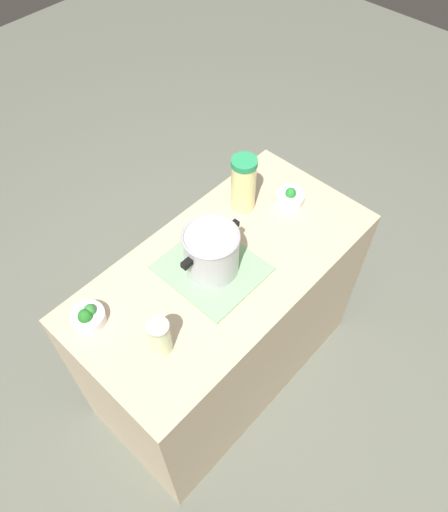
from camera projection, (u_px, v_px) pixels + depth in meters
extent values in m
plane|color=#626558|center=(224.00, 365.00, 2.52)|extent=(8.00, 8.00, 0.00)
cube|color=tan|center=(224.00, 323.00, 2.17)|extent=(1.23, 0.61, 0.89)
cube|color=#7FAF7C|center=(212.00, 268.00, 1.81)|extent=(0.32, 0.36, 0.01)
cylinder|color=#B7B7BC|center=(211.00, 253.00, 1.73)|extent=(0.20, 0.20, 0.18)
torus|color=#99999E|center=(211.00, 237.00, 1.66)|extent=(0.21, 0.21, 0.01)
cube|color=black|center=(187.00, 264.00, 1.64)|extent=(0.04, 0.02, 0.02)
cube|color=black|center=(234.00, 225.00, 1.75)|extent=(0.04, 0.02, 0.02)
cylinder|color=#F1E591|center=(243.00, 187.00, 1.92)|extent=(0.10, 0.10, 0.22)
cylinder|color=#248B51|center=(244.00, 163.00, 1.82)|extent=(0.10, 0.10, 0.02)
ellipsoid|color=yellow|center=(246.00, 177.00, 1.89)|extent=(0.04, 0.04, 0.01)
cylinder|color=beige|center=(160.00, 338.00, 1.55)|extent=(0.07, 0.07, 0.14)
cylinder|color=#B2AD99|center=(158.00, 327.00, 1.50)|extent=(0.07, 0.07, 0.01)
cylinder|color=silver|center=(290.00, 198.00, 2.00)|extent=(0.12, 0.12, 0.04)
ellipsoid|color=#298022|center=(290.00, 194.00, 1.99)|extent=(0.04, 0.04, 0.05)
ellipsoid|color=#247D2C|center=(291.00, 193.00, 1.98)|extent=(0.04, 0.04, 0.05)
cylinder|color=silver|center=(88.00, 317.00, 1.66)|extent=(0.12, 0.12, 0.04)
ellipsoid|color=#226F22|center=(85.00, 316.00, 1.63)|extent=(0.05, 0.05, 0.06)
ellipsoid|color=#317B33|center=(90.00, 310.00, 1.64)|extent=(0.04, 0.04, 0.05)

